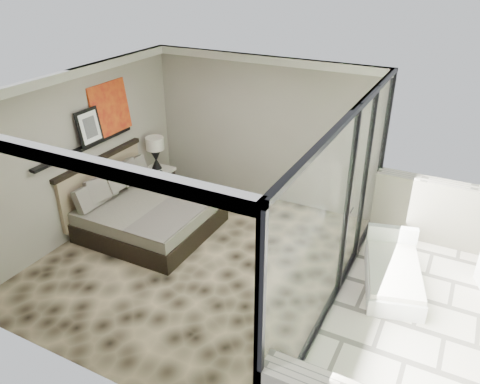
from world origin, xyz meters
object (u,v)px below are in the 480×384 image
at_px(table_lamp, 155,149).
at_px(lounger, 393,273).
at_px(bed, 146,212).
at_px(nightstand, 158,181).

relative_size(table_lamp, lounger, 0.40).
height_order(bed, lounger, bed).
xyz_separation_m(bed, lounger, (4.19, 0.42, -0.16)).
distance_m(bed, nightstand, 1.42).
bearing_deg(nightstand, table_lamp, 135.39).
relative_size(nightstand, lounger, 0.33).
bearing_deg(table_lamp, lounger, -10.31).
relative_size(nightstand, table_lamp, 0.82).
height_order(nightstand, lounger, lounger).
bearing_deg(lounger, table_lamp, 154.69).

